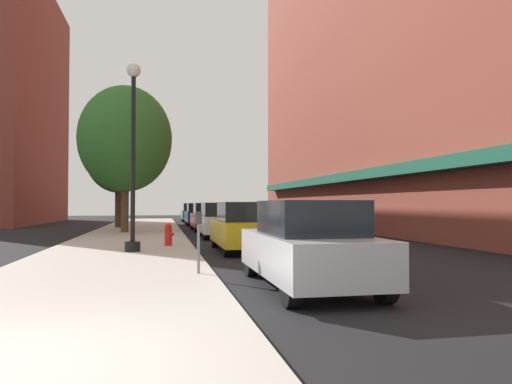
{
  "coord_description": "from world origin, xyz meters",
  "views": [
    {
      "loc": [
        1.25,
        -4.57,
        1.6
      ],
      "look_at": [
        5.08,
        14.22,
        2.09
      ],
      "focal_mm": 32.88,
      "sensor_mm": 36.0,
      "label": 1
    }
  ],
  "objects": [
    {
      "name": "car_red",
      "position": [
        4.0,
        23.43,
        0.81
      ],
      "size": [
        1.8,
        4.3,
        1.66
      ],
      "rotation": [
        0.0,
        0.0,
        -0.03
      ],
      "color": "black",
      "rests_on": "ground"
    },
    {
      "name": "fire_hydrant",
      "position": [
        1.53,
        12.32,
        0.52
      ],
      "size": [
        0.33,
        0.26,
        0.79
      ],
      "color": "red",
      "rests_on": "sidewalk_slab"
    },
    {
      "name": "building_right_brick",
      "position": [
        14.99,
        22.0,
        13.51
      ],
      "size": [
        6.8,
        40.0,
        27.07
      ],
      "color": "brown",
      "rests_on": "ground"
    },
    {
      "name": "tree_near",
      "position": [
        -0.59,
        20.87,
        5.02
      ],
      "size": [
        4.85,
        4.85,
        7.7
      ],
      "color": "#4C3823",
      "rests_on": "sidewalk_slab"
    },
    {
      "name": "parking_meter_near",
      "position": [
        2.05,
        5.47,
        0.95
      ],
      "size": [
        0.14,
        0.09,
        1.31
      ],
      "color": "slate",
      "rests_on": "sidewalk_slab"
    },
    {
      "name": "car_silver",
      "position": [
        4.0,
        3.96,
        0.81
      ],
      "size": [
        1.8,
        4.3,
        1.66
      ],
      "rotation": [
        0.0,
        0.0,
        0.01
      ],
      "color": "black",
      "rests_on": "ground"
    },
    {
      "name": "car_blue",
      "position": [
        4.0,
        30.5,
        0.81
      ],
      "size": [
        1.8,
        4.3,
        1.66
      ],
      "rotation": [
        0.0,
        0.0,
        0.04
      ],
      "color": "black",
      "rests_on": "ground"
    },
    {
      "name": "car_yellow",
      "position": [
        4.0,
        11.01,
        0.81
      ],
      "size": [
        1.8,
        4.3,
        1.66
      ],
      "rotation": [
        0.0,
        0.0,
        0.03
      ],
      "color": "black",
      "rests_on": "ground"
    },
    {
      "name": "car_green",
      "position": [
        4.0,
        37.44,
        0.81
      ],
      "size": [
        1.8,
        4.3,
        1.66
      ],
      "rotation": [
        0.0,
        0.0,
        -0.01
      ],
      "color": "black",
      "rests_on": "ground"
    },
    {
      "name": "lamppost",
      "position": [
        0.4,
        10.5,
        3.2
      ],
      "size": [
        0.48,
        0.48,
        5.9
      ],
      "color": "black",
      "rests_on": "sidewalk_slab"
    },
    {
      "name": "car_white",
      "position": [
        4.0,
        17.7,
        0.81
      ],
      "size": [
        1.8,
        4.3,
        1.66
      ],
      "rotation": [
        0.0,
        0.0,
        0.03
      ],
      "color": "black",
      "rests_on": "ground"
    },
    {
      "name": "building_far_background",
      "position": [
        -11.01,
        37.0,
        9.88
      ],
      "size": [
        6.8,
        18.0,
        19.8
      ],
      "color": "brown",
      "rests_on": "ground"
    },
    {
      "name": "sidewalk_slab",
      "position": [
        0.0,
        19.0,
        0.06
      ],
      "size": [
        4.8,
        50.0,
        0.12
      ],
      "primitive_type": "cube",
      "color": "#B7B2A8",
      "rests_on": "ground"
    },
    {
      "name": "tree_mid",
      "position": [
        -1.38,
        26.24,
        4.64
      ],
      "size": [
        4.09,
        4.09,
        6.89
      ],
      "color": "#422D1E",
      "rests_on": "sidewalk_slab"
    },
    {
      "name": "ground_plane",
      "position": [
        4.0,
        18.0,
        0.0
      ],
      "size": [
        90.0,
        90.0,
        0.0
      ],
      "primitive_type": "plane",
      "color": "black"
    }
  ]
}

